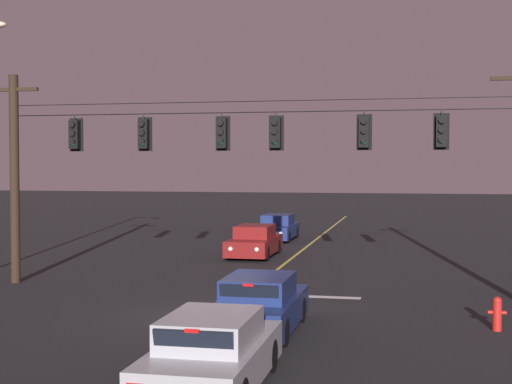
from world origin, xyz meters
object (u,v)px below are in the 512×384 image
traffic_light_leftmost (74,134)px  fire_hydrant (497,313)px  car_oncoming_lead (254,242)px  car_oncoming_trailing (278,228)px  traffic_light_far_right (442,131)px  traffic_light_left_inner (143,134)px  traffic_light_right_inner (275,133)px  traffic_light_rightmost (364,132)px  car_waiting_second_near (212,354)px  car_waiting_near_lane (259,306)px  traffic_light_centre (222,133)px

traffic_light_leftmost → fire_hydrant: 14.64m
car_oncoming_lead → car_oncoming_trailing: size_ratio=1.00×
traffic_light_leftmost → traffic_light_far_right: bearing=0.0°
traffic_light_left_inner → car_oncoming_trailing: (1.56, 16.28, -4.43)m
traffic_light_right_inner → traffic_light_rightmost: 2.78m
car_oncoming_trailing → car_waiting_second_near: (3.61, -26.70, 0.00)m
traffic_light_leftmost → car_oncoming_trailing: size_ratio=0.28×
traffic_light_far_right → car_oncoming_trailing: size_ratio=0.28×
traffic_light_right_inner → car_oncoming_trailing: size_ratio=0.28×
traffic_light_leftmost → car_oncoming_lead: bearing=64.1°
car_waiting_second_near → fire_hydrant: 8.22m
traffic_light_leftmost → traffic_light_rightmost: 9.66m
traffic_light_right_inner → traffic_light_far_right: same height
traffic_light_leftmost → fire_hydrant: traffic_light_leftmost is taller
traffic_light_left_inner → car_waiting_near_lane: traffic_light_left_inner is taller
traffic_light_left_inner → car_waiting_near_lane: 8.83m
car_oncoming_lead → car_waiting_second_near: same height
traffic_light_rightmost → car_oncoming_lead: bearing=121.1°
traffic_light_rightmost → car_oncoming_trailing: 17.79m
traffic_light_left_inner → traffic_light_far_right: bearing=0.0°
car_waiting_second_near → traffic_light_centre: bearing=103.5°
traffic_light_rightmost → car_oncoming_lead: 11.28m
traffic_light_right_inner → car_oncoming_lead: traffic_light_right_inner is taller
car_waiting_near_lane → car_oncoming_lead: (-3.22, 14.59, -0.00)m
traffic_light_left_inner → traffic_light_rightmost: bearing=0.0°
traffic_light_centre → car_waiting_second_near: (2.51, -10.41, -4.43)m
traffic_light_centre → fire_hydrant: bearing=-28.4°
traffic_light_centre → traffic_light_rightmost: (4.54, 0.00, 0.00)m
traffic_light_leftmost → traffic_light_far_right: 11.99m
traffic_light_right_inner → traffic_light_rightmost: size_ratio=1.00×
car_oncoming_lead → car_oncoming_trailing: (-0.29, 7.40, 0.00)m
traffic_light_leftmost → traffic_light_left_inner: size_ratio=1.00×
traffic_light_right_inner → car_waiting_near_lane: size_ratio=0.28×
car_oncoming_lead → fire_hydrant: bearing=-56.2°
traffic_light_left_inner → traffic_light_rightmost: (7.20, 0.00, 0.00)m
car_waiting_near_lane → car_oncoming_lead: 14.94m
traffic_light_far_right → car_waiting_second_near: size_ratio=0.28×
traffic_light_right_inner → car_oncoming_lead: 10.26m
car_oncoming_trailing → fire_hydrant: (9.17, -20.65, -0.21)m
traffic_light_centre → car_waiting_second_near: bearing=-76.5°
traffic_light_left_inner → traffic_light_centre: 2.66m
traffic_light_leftmost → car_waiting_second_near: traffic_light_leftmost is taller
traffic_light_centre → traffic_light_leftmost: bearing=180.0°
traffic_light_leftmost → traffic_light_centre: bearing=0.0°
traffic_light_centre → car_waiting_near_lane: 7.62m
car_oncoming_lead → car_waiting_second_near: 19.58m
traffic_light_left_inner → traffic_light_far_right: (9.54, 0.00, 0.00)m
traffic_light_centre → traffic_light_far_right: bearing=0.0°
traffic_light_centre → traffic_light_rightmost: size_ratio=1.00×
traffic_light_left_inner → car_oncoming_trailing: 16.95m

